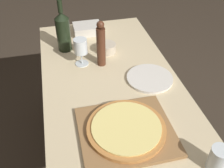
# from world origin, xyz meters

# --- Properties ---
(ground_plane) EXTENTS (12.00, 12.00, 0.00)m
(ground_plane) POSITION_xyz_m (0.00, 0.00, 0.00)
(ground_plane) COLOR #382D23
(dining_table) EXTENTS (0.72, 1.47, 0.75)m
(dining_table) POSITION_xyz_m (0.00, 0.00, 0.64)
(dining_table) COLOR #CCB78E
(dining_table) RESTS_ON ground_plane
(cutting_board) EXTENTS (0.40, 0.36, 0.02)m
(cutting_board) POSITION_xyz_m (-0.02, -0.33, 0.76)
(cutting_board) COLOR olive
(cutting_board) RESTS_ON dining_table
(pizza) EXTENTS (0.34, 0.34, 0.02)m
(pizza) POSITION_xyz_m (-0.02, -0.33, 0.78)
(pizza) COLOR #BC7A3D
(pizza) RESTS_ON cutting_board
(wine_bottle) EXTENTS (0.08, 0.08, 0.32)m
(wine_bottle) POSITION_xyz_m (-0.21, 0.41, 0.88)
(wine_bottle) COLOR black
(wine_bottle) RESTS_ON dining_table
(pepper_mill) EXTENTS (0.05, 0.05, 0.27)m
(pepper_mill) POSITION_xyz_m (-0.02, 0.20, 0.88)
(pepper_mill) COLOR #4C2819
(pepper_mill) RESTS_ON dining_table
(wine_glass) EXTENTS (0.08, 0.08, 0.16)m
(wine_glass) POSITION_xyz_m (-0.13, 0.22, 0.86)
(wine_glass) COLOR silver
(wine_glass) RESTS_ON dining_table
(small_bowl) EXTENTS (0.11, 0.11, 0.06)m
(small_bowl) POSITION_xyz_m (0.04, 0.32, 0.78)
(small_bowl) COLOR beige
(small_bowl) RESTS_ON dining_table
(drinking_tumbler) EXTENTS (0.07, 0.07, 0.11)m
(drinking_tumbler) POSITION_xyz_m (0.26, -0.57, 0.80)
(drinking_tumbler) COLOR silver
(drinking_tumbler) RESTS_ON dining_table
(dinner_plate) EXTENTS (0.25, 0.25, 0.01)m
(dinner_plate) POSITION_xyz_m (0.20, 0.00, 0.76)
(dinner_plate) COLOR silver
(dinner_plate) RESTS_ON dining_table
(food_container) EXTENTS (0.19, 0.14, 0.06)m
(food_container) POSITION_xyz_m (-0.04, 0.59, 0.78)
(food_container) COLOR beige
(food_container) RESTS_ON dining_table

